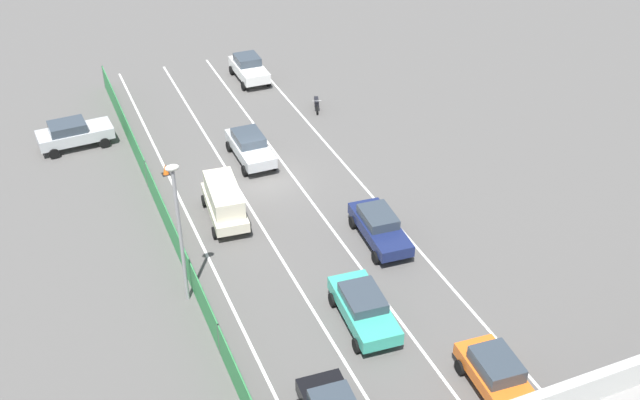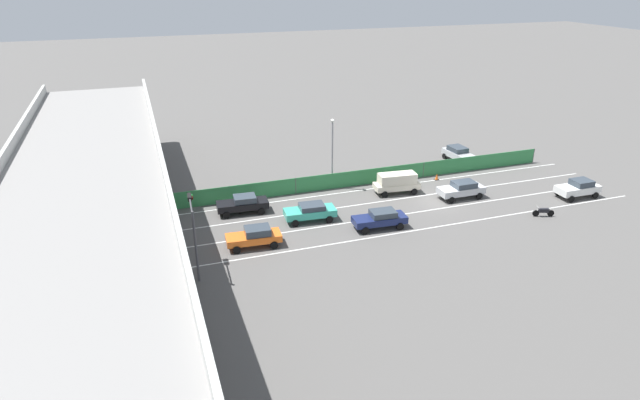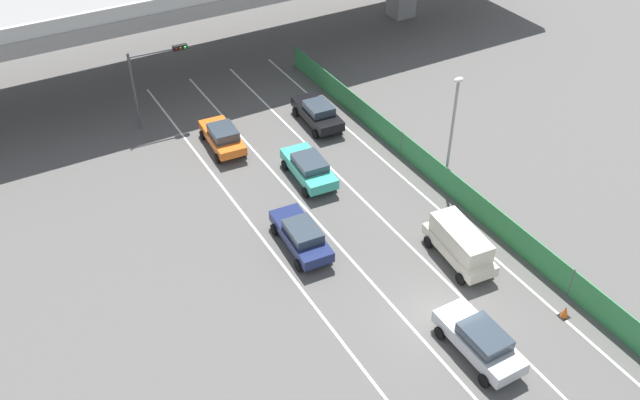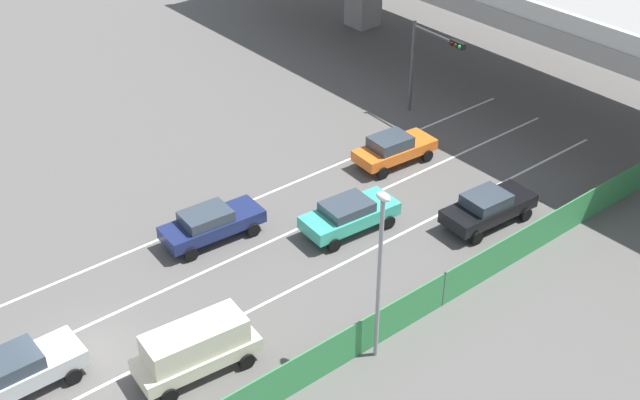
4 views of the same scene
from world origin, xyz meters
TOP-DOWN VIEW (x-y plane):
  - ground_plane at (0.00, 0.00)m, footprint 300.00×300.00m
  - lane_line_left_edge at (-4.96, 5.44)m, footprint 0.14×46.88m
  - lane_line_mid_left at (-1.65, 5.44)m, footprint 0.14×46.88m
  - lane_line_mid_right at (1.65, 5.44)m, footprint 0.14×46.88m
  - lane_line_right_edge at (4.96, 5.44)m, footprint 0.14×46.88m
  - elevated_overpass at (0.00, 30.88)m, footprint 59.37×11.73m
  - green_fence at (6.28, 5.44)m, footprint 0.10×42.98m
  - car_sedan_navy at (-3.45, 7.91)m, footprint 2.18×4.75m
  - car_sedan_silver at (-0.02, -2.38)m, footprint 2.00×4.55m
  - car_taxi_teal at (-0.09, 13.15)m, footprint 2.31×4.66m
  - car_taxi_orange at (-3.21, 18.88)m, footprint 2.20×4.51m
  - car_sedan_white at (-3.54, -13.31)m, footprint 2.06×4.28m
  - car_van_cream at (3.17, 3.02)m, footprint 2.28×4.68m
  - car_sedan_black at (3.51, 18.45)m, footprint 2.25×4.76m
  - motorcycle at (-6.19, -7.02)m, footprint 0.83×1.88m
  - parked_wagon_silver at (9.42, -8.05)m, footprint 4.54×2.28m
  - traffic_light at (-5.69, 23.78)m, footprint 3.92×0.54m
  - street_lamp at (6.65, 8.60)m, footprint 0.60×0.36m
  - traffic_cone at (5.05, -2.66)m, footprint 0.47×0.47m

SIDE VIEW (x-z plane):
  - ground_plane at x=0.00m, z-range 0.00..0.00m
  - lane_line_left_edge at x=-4.96m, z-range 0.00..0.01m
  - lane_line_mid_left at x=-1.65m, z-range 0.00..0.01m
  - lane_line_mid_right at x=1.65m, z-range 0.00..0.01m
  - lane_line_right_edge at x=4.96m, z-range 0.00..0.01m
  - traffic_cone at x=5.05m, z-range -0.02..0.66m
  - motorcycle at x=-6.19m, z-range -0.01..0.93m
  - green_fence at x=6.28m, z-range 0.00..1.65m
  - car_sedan_navy at x=-3.45m, z-range 0.10..1.67m
  - car_taxi_teal at x=-0.09m, z-range 0.11..1.66m
  - car_taxi_orange at x=-3.21m, z-range 0.08..1.71m
  - car_sedan_black at x=3.51m, z-range 0.09..1.71m
  - car_sedan_silver at x=-0.02m, z-range 0.09..1.75m
  - car_sedan_white at x=-3.54m, z-range 0.07..1.80m
  - parked_wagon_silver at x=9.42m, z-range 0.09..1.79m
  - car_van_cream at x=3.17m, z-range 0.15..2.19m
  - traffic_light at x=-5.69m, z-range 1.17..6.64m
  - street_lamp at x=6.65m, z-range 0.76..7.93m
  - elevated_overpass at x=0.00m, z-range 2.43..10.43m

